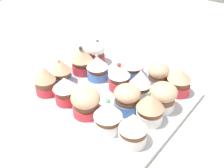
{
  "coord_description": "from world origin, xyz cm",
  "views": [
    {
      "loc": [
        42.93,
        33.18,
        42.25
      ],
      "look_at": [
        0.0,
        0.0,
        4.2
      ],
      "focal_mm": 43.17,
      "sensor_mm": 36.0,
      "label": 1
    }
  ],
  "objects_px": {
    "cupcake_2": "(61,71)",
    "cupcake_16": "(133,128)",
    "cupcake_11": "(127,99)",
    "cupcake_9": "(158,75)",
    "cupcake_14": "(163,96)",
    "cupcake_4": "(97,67)",
    "cupcake_8": "(87,103)",
    "cupcake_13": "(179,81)",
    "cupcake_3": "(45,80)",
    "cupcake_5": "(65,90)",
    "cupcake_6": "(133,64)",
    "cupcake_7": "(118,76)",
    "cupcake_10": "(140,84)",
    "napkin": "(202,75)",
    "cupcake_15": "(150,107)",
    "baking_tray": "(112,96)",
    "cupcake_1": "(82,59)",
    "cupcake_12": "(108,115)"
  },
  "relations": [
    {
      "from": "cupcake_2",
      "to": "cupcake_16",
      "type": "height_order",
      "value": "cupcake_16"
    },
    {
      "from": "cupcake_11",
      "to": "cupcake_16",
      "type": "xyz_separation_m",
      "value": [
        0.07,
        0.07,
        0.0
      ]
    },
    {
      "from": "cupcake_9",
      "to": "cupcake_14",
      "type": "distance_m",
      "value": 0.09
    },
    {
      "from": "cupcake_2",
      "to": "cupcake_4",
      "type": "distance_m",
      "value": 0.1
    },
    {
      "from": "cupcake_8",
      "to": "cupcake_13",
      "type": "bearing_deg",
      "value": 148.32
    },
    {
      "from": "cupcake_3",
      "to": "cupcake_5",
      "type": "bearing_deg",
      "value": 93.58
    },
    {
      "from": "cupcake_6",
      "to": "cupcake_3",
      "type": "bearing_deg",
      "value": -32.94
    },
    {
      "from": "cupcake_7",
      "to": "cupcake_6",
      "type": "bearing_deg",
      "value": -177.88
    },
    {
      "from": "cupcake_10",
      "to": "napkin",
      "type": "distance_m",
      "value": 0.22
    },
    {
      "from": "cupcake_3",
      "to": "cupcake_10",
      "type": "distance_m",
      "value": 0.23
    },
    {
      "from": "cupcake_4",
      "to": "cupcake_15",
      "type": "distance_m",
      "value": 0.21
    },
    {
      "from": "baking_tray",
      "to": "cupcake_16",
      "type": "distance_m",
      "value": 0.17
    },
    {
      "from": "cupcake_6",
      "to": "cupcake_4",
      "type": "bearing_deg",
      "value": -45.9
    },
    {
      "from": "cupcake_1",
      "to": "cupcake_7",
      "type": "height_order",
      "value": "cupcake_1"
    },
    {
      "from": "baking_tray",
      "to": "cupcake_7",
      "type": "relative_size",
      "value": 4.76
    },
    {
      "from": "cupcake_5",
      "to": "cupcake_14",
      "type": "height_order",
      "value": "cupcake_5"
    },
    {
      "from": "cupcake_2",
      "to": "cupcake_7",
      "type": "bearing_deg",
      "value": 118.29
    },
    {
      "from": "cupcake_14",
      "to": "cupcake_15",
      "type": "distance_m",
      "value": 0.05
    },
    {
      "from": "cupcake_3",
      "to": "cupcake_16",
      "type": "relative_size",
      "value": 1.03
    },
    {
      "from": "cupcake_9",
      "to": "cupcake_14",
      "type": "bearing_deg",
      "value": 36.58
    },
    {
      "from": "cupcake_8",
      "to": "napkin",
      "type": "xyz_separation_m",
      "value": [
        -0.33,
        0.14,
        -0.04
      ]
    },
    {
      "from": "cupcake_6",
      "to": "cupcake_11",
      "type": "bearing_deg",
      "value": 29.17
    },
    {
      "from": "cupcake_11",
      "to": "cupcake_12",
      "type": "bearing_deg",
      "value": 3.15
    },
    {
      "from": "cupcake_15",
      "to": "cupcake_11",
      "type": "bearing_deg",
      "value": -89.36
    },
    {
      "from": "cupcake_9",
      "to": "cupcake_10",
      "type": "relative_size",
      "value": 0.87
    },
    {
      "from": "cupcake_11",
      "to": "cupcake_1",
      "type": "bearing_deg",
      "value": -106.93
    },
    {
      "from": "napkin",
      "to": "cupcake_10",
      "type": "bearing_deg",
      "value": -22.14
    },
    {
      "from": "cupcake_7",
      "to": "cupcake_13",
      "type": "xyz_separation_m",
      "value": [
        -0.08,
        0.13,
        -0.0
      ]
    },
    {
      "from": "cupcake_10",
      "to": "cupcake_12",
      "type": "relative_size",
      "value": 0.98
    },
    {
      "from": "cupcake_12",
      "to": "cupcake_16",
      "type": "distance_m",
      "value": 0.06
    },
    {
      "from": "cupcake_3",
      "to": "cupcake_7",
      "type": "relative_size",
      "value": 0.99
    },
    {
      "from": "cupcake_3",
      "to": "cupcake_13",
      "type": "xyz_separation_m",
      "value": [
        -0.2,
        0.26,
        -0.0
      ]
    },
    {
      "from": "cupcake_6",
      "to": "cupcake_13",
      "type": "distance_m",
      "value": 0.13
    },
    {
      "from": "cupcake_8",
      "to": "cupcake_15",
      "type": "relative_size",
      "value": 0.83
    },
    {
      "from": "cupcake_4",
      "to": "cupcake_12",
      "type": "height_order",
      "value": "cupcake_12"
    },
    {
      "from": "cupcake_5",
      "to": "cupcake_10",
      "type": "xyz_separation_m",
      "value": [
        -0.13,
        0.13,
        0.0
      ]
    },
    {
      "from": "cupcake_11",
      "to": "cupcake_15",
      "type": "bearing_deg",
      "value": 90.64
    },
    {
      "from": "cupcake_8",
      "to": "cupcake_15",
      "type": "distance_m",
      "value": 0.14
    },
    {
      "from": "cupcake_4",
      "to": "cupcake_14",
      "type": "relative_size",
      "value": 1.03
    },
    {
      "from": "cupcake_1",
      "to": "cupcake_5",
      "type": "distance_m",
      "value": 0.14
    },
    {
      "from": "cupcake_2",
      "to": "cupcake_10",
      "type": "distance_m",
      "value": 0.21
    },
    {
      "from": "cupcake_10",
      "to": "cupcake_1",
      "type": "bearing_deg",
      "value": -88.52
    },
    {
      "from": "cupcake_1",
      "to": "cupcake_15",
      "type": "height_order",
      "value": "cupcake_1"
    },
    {
      "from": "cupcake_8",
      "to": "cupcake_2",
      "type": "bearing_deg",
      "value": -111.21
    },
    {
      "from": "cupcake_4",
      "to": "cupcake_3",
      "type": "bearing_deg",
      "value": -24.29
    },
    {
      "from": "cupcake_9",
      "to": "cupcake_15",
      "type": "bearing_deg",
      "value": 22.59
    },
    {
      "from": "cupcake_6",
      "to": "cupcake_10",
      "type": "distance_m",
      "value": 0.09
    },
    {
      "from": "cupcake_3",
      "to": "cupcake_11",
      "type": "height_order",
      "value": "cupcake_3"
    },
    {
      "from": "cupcake_1",
      "to": "cupcake_2",
      "type": "bearing_deg",
      "value": -6.48
    },
    {
      "from": "cupcake_1",
      "to": "cupcake_12",
      "type": "relative_size",
      "value": 1.06
    }
  ]
}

